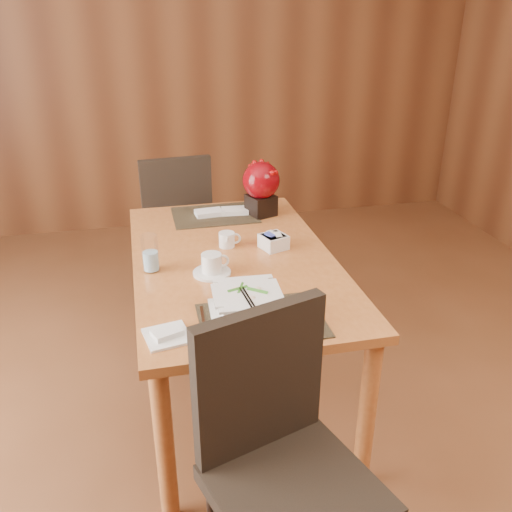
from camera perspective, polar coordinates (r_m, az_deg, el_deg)
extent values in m
plane|color=brown|center=(2.44, 0.81, -22.54)|extent=(6.00, 6.00, 0.00)
cube|color=brown|center=(4.63, -8.44, 19.97)|extent=(5.00, 0.02, 2.80)
cube|color=#B86A33|center=(2.48, -2.37, -0.62)|extent=(0.90, 1.50, 0.04)
cylinder|color=#B86A33|center=(2.09, -9.57, -19.28)|extent=(0.07, 0.07, 0.71)
cylinder|color=#B86A33|center=(3.23, -11.38, -2.05)|extent=(0.07, 0.07, 0.71)
cylinder|color=#B86A33|center=(2.24, 11.60, -16.00)|extent=(0.07, 0.07, 0.71)
cylinder|color=#B86A33|center=(3.32, 2.13, -0.70)|extent=(0.07, 0.07, 0.71)
cube|color=black|center=(1.99, 0.60, -6.78)|extent=(0.45, 0.33, 0.01)
cube|color=black|center=(2.97, -4.37, 4.32)|extent=(0.45, 0.33, 0.01)
cube|color=white|center=(2.01, -0.93, -6.36)|extent=(0.28, 0.28, 0.01)
cube|color=white|center=(1.99, -0.94, -5.11)|extent=(0.20, 0.20, 0.09)
cylinder|color=tan|center=(1.98, -0.94, -5.05)|extent=(0.18, 0.18, 0.07)
cylinder|color=white|center=(2.33, -4.66, -1.75)|extent=(0.16, 0.16, 0.01)
cylinder|color=white|center=(2.31, -4.70, -0.73)|extent=(0.09, 0.09, 0.08)
cylinder|color=black|center=(2.29, -4.73, 0.06)|extent=(0.08, 0.08, 0.01)
cylinder|color=white|center=(2.36, -11.07, 0.29)|extent=(0.09, 0.09, 0.17)
cube|color=white|center=(2.55, 1.86, 1.52)|extent=(0.14, 0.14, 0.07)
cube|color=black|center=(2.95, 0.53, 5.40)|extent=(0.17, 0.17, 0.11)
sphere|color=maroon|center=(2.91, 0.54, 7.97)|extent=(0.20, 0.20, 0.20)
cube|color=white|center=(1.93, -9.34, -8.30)|extent=(0.18, 0.18, 0.01)
cube|color=black|center=(1.79, 4.19, -23.64)|extent=(0.58, 0.58, 0.06)
cube|color=black|center=(1.72, 0.39, -12.90)|extent=(0.44, 0.18, 0.50)
cylinder|color=black|center=(2.15, 5.39, -22.64)|extent=(0.04, 0.04, 0.43)
cube|color=black|center=(3.65, -8.62, 3.08)|extent=(0.49, 0.49, 0.06)
cube|color=black|center=(3.36, -8.31, 6.14)|extent=(0.43, 0.08, 0.49)
cylinder|color=black|center=(3.94, -6.20, 1.15)|extent=(0.04, 0.04, 0.42)
cylinder|color=black|center=(3.61, -4.97, -1.15)|extent=(0.04, 0.04, 0.42)
cylinder|color=black|center=(3.89, -11.55, 0.45)|extent=(0.04, 0.04, 0.42)
cylinder|color=black|center=(3.56, -10.80, -1.94)|extent=(0.04, 0.04, 0.42)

